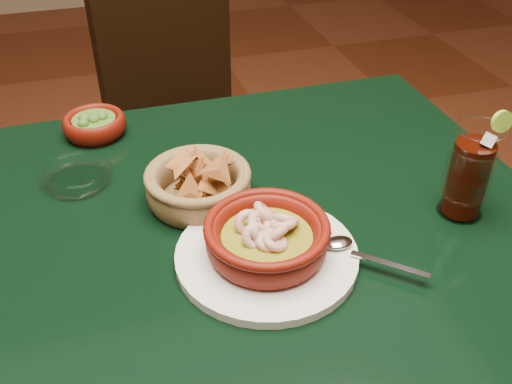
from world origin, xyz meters
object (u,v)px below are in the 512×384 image
object	(u,v)px
cola_drink	(469,173)
dining_table	(167,282)
shrimp_plate	(267,242)
dining_chair	(198,131)
chip_basket	(199,185)

from	to	relation	value
cola_drink	dining_table	bearing A→B (deg)	169.90
dining_table	shrimp_plate	bearing A→B (deg)	-35.83
dining_table	dining_chair	xyz separation A→B (m)	(0.19, 0.70, -0.15)
shrimp_plate	dining_table	bearing A→B (deg)	144.17
shrimp_plate	dining_chair	bearing A→B (deg)	85.81
chip_basket	cola_drink	size ratio (longest dim) A/B	1.17
dining_table	dining_chair	bearing A→B (deg)	74.78
dining_table	cola_drink	distance (m)	0.49
dining_chair	dining_table	bearing A→B (deg)	-105.22
dining_table	shrimp_plate	world-z (taller)	shrimp_plate
dining_chair	cola_drink	world-z (taller)	same
cola_drink	shrimp_plate	bearing A→B (deg)	-177.05
dining_chair	shrimp_plate	size ratio (longest dim) A/B	2.91
chip_basket	cola_drink	bearing A→B (deg)	-20.73
dining_table	dining_chair	size ratio (longest dim) A/B	1.31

